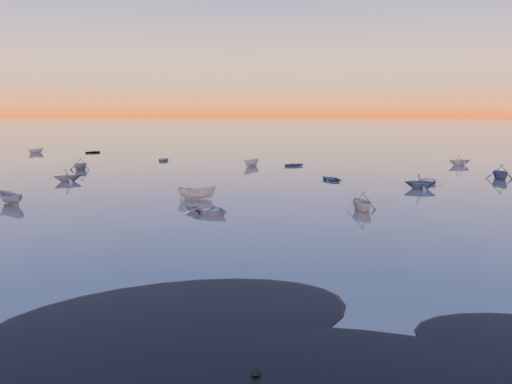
# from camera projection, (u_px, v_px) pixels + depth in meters

# --- Properties ---
(ground) EXTENTS (600.00, 600.00, 0.00)m
(ground) POSITION_uv_depth(u_px,v_px,m) (302.00, 148.00, 119.47)
(ground) COLOR #645953
(ground) RESTS_ON ground
(mud_lobes) EXTENTS (140.00, 6.00, 0.07)m
(mud_lobes) POSITION_uv_depth(u_px,v_px,m) (235.00, 343.00, 20.59)
(mud_lobes) COLOR black
(mud_lobes) RESTS_ON ground
(moored_fleet) EXTENTS (124.00, 58.00, 1.20)m
(moored_fleet) POSITION_uv_depth(u_px,v_px,m) (293.00, 174.00, 73.46)
(moored_fleet) COLOR beige
(moored_fleet) RESTS_ON ground
(boat_near_left) EXTENTS (3.93, 4.80, 1.12)m
(boat_near_left) POSITION_uv_depth(u_px,v_px,m) (208.00, 213.00, 45.83)
(boat_near_left) COLOR beige
(boat_near_left) RESTS_ON ground
(boat_near_center) EXTENTS (2.41, 4.29, 1.40)m
(boat_near_center) POSITION_uv_depth(u_px,v_px,m) (197.00, 199.00, 52.84)
(boat_near_center) COLOR beige
(boat_near_center) RESTS_ON ground
(boat_near_right) EXTENTS (4.28, 3.02, 1.37)m
(boat_near_right) POSITION_uv_depth(u_px,v_px,m) (362.00, 210.00, 47.18)
(boat_near_right) COLOR beige
(boat_near_right) RESTS_ON ground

